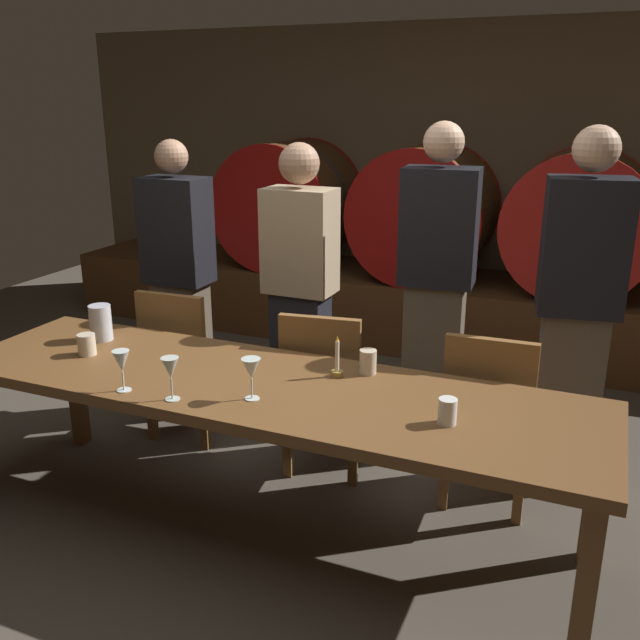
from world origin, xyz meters
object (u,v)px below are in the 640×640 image
object	(u,v)px
dining_table	(263,396)
guest_center_right	(436,290)
cup_left	(87,345)
wine_glass_left	(121,362)
wine_glass_right	(251,369)
cup_right	(447,411)
wine_barrel_center	(425,212)
guest_center_left	(300,289)
candle_center	(337,366)
wine_barrel_right	(580,222)
pitcher	(101,323)
chair_right	(489,412)
cup_center	(368,362)
wine_barrel_left	(289,204)
guest_far_left	(179,279)
chair_center	(325,385)
chair_left	(183,357)
guest_far_right	(577,309)
wine_glass_center	(170,369)

from	to	relation	value
dining_table	guest_center_right	world-z (taller)	guest_center_right
guest_center_right	cup_left	size ratio (longest dim) A/B	17.65
wine_glass_left	wine_glass_right	world-z (taller)	wine_glass_left
cup_right	wine_barrel_center	bearing A→B (deg)	106.58
guest_center_left	wine_glass_left	size ratio (longest dim) A/B	9.43
dining_table	candle_center	bearing A→B (deg)	34.35
wine_barrel_right	pitcher	xyz separation A→B (m)	(-2.05, -2.59, -0.22)
chair_right	guest_center_left	size ratio (longest dim) A/B	0.54
guest_center_right	wine_glass_right	size ratio (longest dim) A/B	10.22
cup_left	dining_table	bearing A→B (deg)	1.83
cup_left	cup_center	xyz separation A→B (m)	(1.28, 0.30, 0.00)
cup_center	cup_right	world-z (taller)	cup_center
wine_barrel_left	guest_center_right	distance (m)	2.36
guest_far_left	cup_center	xyz separation A→B (m)	(1.43, -0.68, -0.06)
wine_barrel_center	guest_center_right	xyz separation A→B (m)	(0.51, -1.68, -0.13)
wine_barrel_left	chair_center	world-z (taller)	wine_barrel_left
wine_barrel_left	candle_center	world-z (taller)	wine_barrel_left
cup_left	wine_barrel_right	bearing A→B (deg)	54.58
chair_left	candle_center	size ratio (longest dim) A/B	4.72
guest_far_left	guest_far_right	bearing A→B (deg)	-179.16
wine_barrel_left	wine_barrel_right	world-z (taller)	same
pitcher	wine_glass_right	size ratio (longest dim) A/B	1.03
wine_barrel_left	guest_center_right	size ratio (longest dim) A/B	0.57
chair_right	wine_barrel_left	bearing A→B (deg)	-48.93
guest_far_right	cup_left	xyz separation A→B (m)	(-2.08, -1.03, -0.13)
wine_glass_left	wine_glass_center	bearing A→B (deg)	0.94
candle_center	cup_right	xyz separation A→B (m)	(0.54, -0.26, -0.00)
chair_center	wine_glass_left	world-z (taller)	wine_glass_left
guest_center_left	cup_center	world-z (taller)	guest_center_left
chair_right	cup_center	size ratio (longest dim) A/B	8.23
pitcher	wine_glass_right	world-z (taller)	pitcher
pitcher	guest_center_right	bearing A→B (deg)	31.85
wine_glass_center	cup_left	xyz separation A→B (m)	(-0.66, 0.27, -0.08)
guest_center_right	wine_glass_left	size ratio (longest dim) A/B	10.10
pitcher	guest_far_right	bearing A→B (deg)	21.14
guest_far_left	guest_center_left	world-z (taller)	same
dining_table	guest_far_left	distance (m)	1.43
wine_barrel_center	wine_glass_right	world-z (taller)	wine_barrel_center
pitcher	wine_glass_right	bearing A→B (deg)	-18.07
chair_left	pitcher	size ratio (longest dim) A/B	4.98
chair_right	wine_glass_left	xyz separation A→B (m)	(-1.35, -0.88, 0.36)
wine_barrel_center	chair_left	bearing A→B (deg)	-110.52
guest_center_right	wine_glass_left	bearing A→B (deg)	50.20
wine_barrel_right	cup_right	world-z (taller)	wine_barrel_right
cup_right	wine_glass_right	bearing A→B (deg)	-173.47
wine_barrel_left	guest_center_left	size ratio (longest dim) A/B	0.61
guest_far_right	cup_center	size ratio (longest dim) A/B	16.41
wine_barrel_center	guest_far_right	bearing A→B (deg)	-55.32
cup_right	cup_center	bearing A→B (deg)	141.05
guest_center_right	cup_right	distance (m)	1.20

